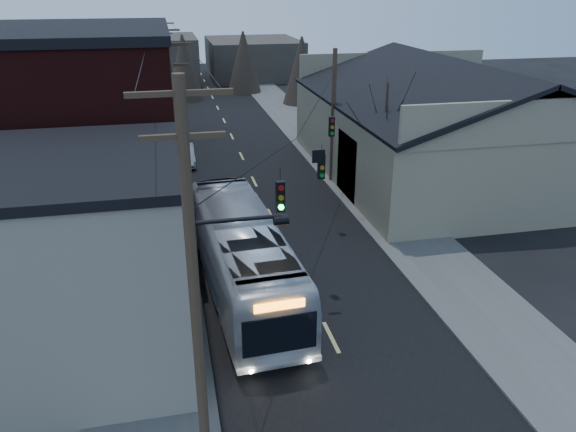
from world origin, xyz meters
name	(u,v)px	position (x,y,z in m)	size (l,w,h in m)	color
road_surface	(245,164)	(0.00, 30.00, 0.01)	(9.00, 110.00, 0.02)	black
sidewalk_left	(154,169)	(-6.50, 30.00, 0.06)	(4.00, 110.00, 0.12)	#474744
sidewalk_right	(332,158)	(6.50, 30.00, 0.06)	(4.00, 110.00, 0.12)	#474744
building_clapboard	(65,266)	(-9.00, 9.00, 3.50)	(8.00, 8.00, 7.00)	gray
building_brick	(71,139)	(-10.00, 20.00, 5.00)	(10.00, 12.00, 10.00)	black
building_left_far	(109,105)	(-9.50, 36.00, 3.50)	(9.00, 14.00, 7.00)	#342E29
warehouse	(447,135)	(13.00, 25.00, 2.70)	(16.16, 20.60, 7.73)	gray
building_far_left	(156,62)	(-6.00, 65.00, 3.00)	(10.00, 12.00, 6.00)	#342E29
building_far_right	(253,58)	(7.00, 70.00, 2.50)	(12.00, 14.00, 5.00)	#342E29
bare_tree	(384,147)	(6.50, 20.00, 3.60)	(0.40, 0.40, 7.20)	black
utility_lines	(205,116)	(-3.11, 24.14, 4.95)	(11.24, 45.28, 10.50)	#382B1E
bus	(243,255)	(-2.67, 12.11, 1.70)	(2.86, 12.20, 3.40)	silver
parked_car	(184,155)	(-4.30, 30.95, 0.67)	(1.42, 4.08, 1.34)	#95979C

